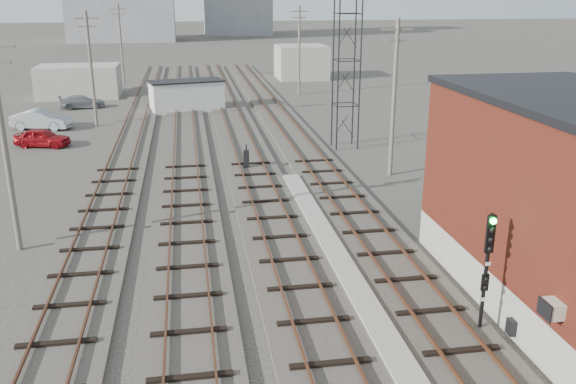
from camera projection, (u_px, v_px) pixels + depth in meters
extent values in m
plane|color=#282621|center=(236.00, 93.00, 65.21)|extent=(320.00, 320.00, 0.00)
cube|color=#332D28|center=(292.00, 135.00, 45.90)|extent=(3.20, 90.00, 0.20)
cube|color=#4C2816|center=(283.00, 132.00, 45.72)|extent=(0.07, 90.00, 0.12)
cube|color=#4C2816|center=(302.00, 131.00, 45.94)|extent=(0.07, 90.00, 0.12)
cube|color=#332D28|center=(239.00, 137.00, 45.28)|extent=(3.20, 90.00, 0.20)
cube|color=#4C2816|center=(230.00, 134.00, 45.10)|extent=(0.07, 90.00, 0.12)
cube|color=#4C2816|center=(249.00, 133.00, 45.32)|extent=(0.07, 90.00, 0.12)
cube|color=#332D28|center=(185.00, 139.00, 44.66)|extent=(3.20, 90.00, 0.20)
cube|color=#4C2816|center=(175.00, 136.00, 44.48)|extent=(0.07, 90.00, 0.12)
cube|color=#4C2816|center=(195.00, 135.00, 44.70)|extent=(0.07, 90.00, 0.12)
cube|color=#332D28|center=(129.00, 141.00, 44.04)|extent=(3.20, 90.00, 0.20)
cube|color=#4C2816|center=(118.00, 138.00, 43.85)|extent=(0.07, 90.00, 0.12)
cube|color=#4C2816|center=(139.00, 137.00, 44.08)|extent=(0.07, 90.00, 0.12)
cube|color=gray|center=(355.00, 288.00, 22.18)|extent=(0.90, 28.00, 0.26)
cube|color=gray|center=(566.00, 283.00, 21.20)|extent=(6.00, 12.00, 1.50)
cube|color=beige|center=(552.00, 309.00, 16.48)|extent=(0.45, 0.62, 0.45)
cube|color=black|center=(511.00, 327.00, 18.92)|extent=(0.20, 0.35, 0.50)
cylinder|color=black|center=(339.00, 38.00, 39.47)|extent=(0.10, 0.10, 15.00)
cylinder|color=black|center=(361.00, 38.00, 39.71)|extent=(0.10, 0.10, 15.00)
cylinder|color=black|center=(334.00, 36.00, 40.88)|extent=(0.10, 0.10, 15.00)
cylinder|color=black|center=(355.00, 36.00, 41.11)|extent=(0.10, 0.10, 15.00)
cylinder|color=#595147|center=(5.00, 146.00, 24.40)|extent=(0.24, 0.24, 9.00)
cylinder|color=#595147|center=(91.00, 70.00, 47.80)|extent=(0.24, 0.24, 9.00)
cube|color=#595147|center=(86.00, 18.00, 46.57)|extent=(1.80, 0.12, 0.12)
cube|color=#595147|center=(87.00, 26.00, 46.76)|extent=(1.40, 0.12, 0.12)
cylinder|color=#595147|center=(121.00, 44.00, 71.21)|extent=(0.24, 0.24, 9.00)
cube|color=#595147|center=(118.00, 9.00, 69.98)|extent=(1.80, 0.12, 0.12)
cube|color=#595147|center=(119.00, 14.00, 70.17)|extent=(1.40, 0.12, 0.12)
cylinder|color=#595147|center=(394.00, 100.00, 34.84)|extent=(0.24, 0.24, 9.00)
cube|color=#595147|center=(398.00, 29.00, 33.61)|extent=(1.80, 0.12, 0.12)
cube|color=#595147|center=(397.00, 40.00, 33.80)|extent=(1.40, 0.12, 0.12)
cylinder|color=#595147|center=(299.00, 51.00, 62.93)|extent=(0.24, 0.24, 9.00)
cube|color=#595147|center=(299.00, 11.00, 61.70)|extent=(1.80, 0.12, 0.12)
cube|color=#595147|center=(299.00, 18.00, 61.89)|extent=(1.40, 0.12, 0.12)
cube|color=gray|center=(79.00, 81.00, 62.22)|extent=(8.00, 5.00, 3.20)
cube|color=gray|center=(301.00, 62.00, 75.34)|extent=(6.00, 6.00, 4.00)
cube|color=gray|center=(479.00, 331.00, 19.56)|extent=(0.40, 0.40, 0.10)
cylinder|color=black|center=(485.00, 275.00, 18.93)|extent=(0.12, 0.12, 4.07)
cube|color=black|center=(490.00, 234.00, 18.48)|extent=(0.26, 0.10, 1.22)
sphere|color=#0CE533|center=(493.00, 221.00, 18.25)|extent=(0.20, 0.20, 0.20)
sphere|color=black|center=(492.00, 231.00, 18.35)|extent=(0.20, 0.20, 0.20)
sphere|color=black|center=(491.00, 240.00, 18.45)|extent=(0.20, 0.20, 0.20)
sphere|color=black|center=(490.00, 249.00, 18.54)|extent=(0.20, 0.20, 0.20)
cube|color=black|center=(485.00, 282.00, 19.00)|extent=(0.22, 0.09, 0.56)
cube|color=white|center=(488.00, 264.00, 18.73)|extent=(0.16, 0.02, 0.12)
cube|color=white|center=(484.00, 299.00, 19.12)|extent=(0.16, 0.02, 0.12)
cube|color=black|center=(246.00, 159.00, 37.01)|extent=(0.38, 0.38, 1.14)
cylinder|color=black|center=(246.00, 147.00, 36.78)|extent=(0.09, 0.09, 0.34)
cube|color=silver|center=(187.00, 96.00, 55.06)|extent=(6.79, 3.95, 2.65)
cube|color=black|center=(186.00, 81.00, 54.62)|extent=(7.04, 4.21, 0.13)
imported|color=maroon|center=(42.00, 138.00, 42.56)|extent=(4.03, 2.42, 1.28)
imported|color=#9EA0A6|center=(42.00, 120.00, 47.92)|extent=(4.90, 2.72, 1.53)
imported|color=gray|center=(82.00, 102.00, 56.53)|extent=(4.32, 2.34, 1.19)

